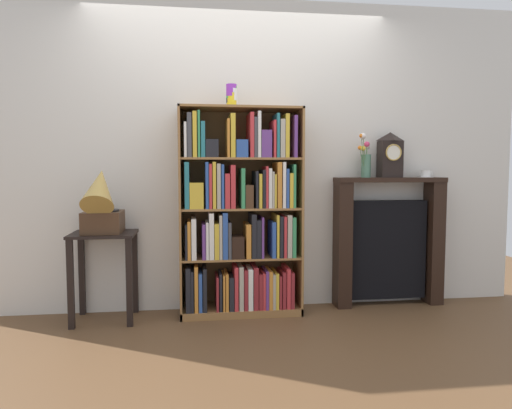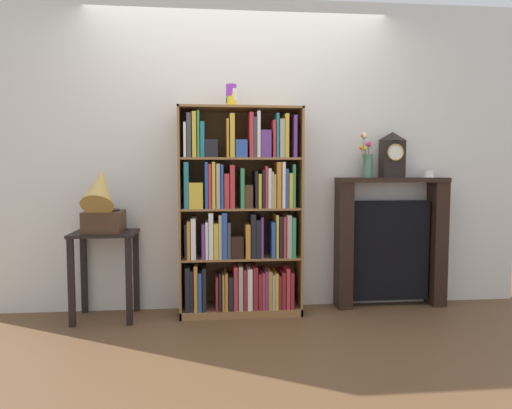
{
  "view_description": "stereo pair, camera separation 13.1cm",
  "coord_description": "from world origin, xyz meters",
  "views": [
    {
      "loc": [
        -0.38,
        -3.69,
        1.19
      ],
      "look_at": [
        0.13,
        0.07,
        0.9
      ],
      "focal_mm": 32.67,
      "sensor_mm": 36.0,
      "label": 1
    },
    {
      "loc": [
        -0.25,
        -3.7,
        1.19
      ],
      "look_at": [
        0.13,
        0.07,
        0.9
      ],
      "focal_mm": 32.67,
      "sensor_mm": 36.0,
      "label": 2
    }
  ],
  "objects": [
    {
      "name": "ground_plane",
      "position": [
        0.0,
        0.0,
        -0.01
      ],
      "size": [
        7.76,
        6.4,
        0.02
      ],
      "primitive_type": "cube",
      "color": "brown"
    },
    {
      "name": "bookshelf",
      "position": [
        0.0,
        0.06,
        0.77
      ],
      "size": [
        0.98,
        0.34,
        1.68
      ],
      "color": "olive",
      "rests_on": "ground"
    },
    {
      "name": "mantel_clock",
      "position": [
        1.3,
        0.13,
        1.31
      ],
      "size": [
        0.19,
        0.15,
        0.39
      ],
      "color": "black",
      "rests_on": "fireplace_mantel"
    },
    {
      "name": "teacup_with_saucer",
      "position": [
        1.63,
        0.14,
        1.14
      ],
      "size": [
        0.14,
        0.13,
        0.06
      ],
      "color": "white",
      "rests_on": "fireplace_mantel"
    },
    {
      "name": "side_table_left",
      "position": [
        -1.08,
        0.03,
        0.5
      ],
      "size": [
        0.49,
        0.42,
        0.69
      ],
      "color": "black",
      "rests_on": "ground"
    },
    {
      "name": "flower_vase",
      "position": [
        1.08,
        0.13,
        1.27
      ],
      "size": [
        0.14,
        0.16,
        0.37
      ],
      "color": "#4C7A60",
      "rests_on": "fireplace_mantel"
    },
    {
      "name": "wall_back",
      "position": [
        0.11,
        0.28,
        1.3
      ],
      "size": [
        4.76,
        0.08,
        2.6
      ],
      "primitive_type": "cube",
      "color": "silver",
      "rests_on": "ground"
    },
    {
      "name": "cup_stack",
      "position": [
        -0.07,
        0.06,
        1.77
      ],
      "size": [
        0.09,
        0.09,
        0.18
      ],
      "color": "white",
      "rests_on": "bookshelf"
    },
    {
      "name": "gramophone",
      "position": [
        -1.08,
        -0.03,
        0.93
      ],
      "size": [
        0.29,
        0.48,
        0.56
      ],
      "color": "#472D1C",
      "rests_on": "side_table_left"
    },
    {
      "name": "fireplace_mantel",
      "position": [
        1.3,
        0.15,
        0.55
      ],
      "size": [
        0.95,
        0.21,
        1.12
      ],
      "color": "black",
      "rests_on": "ground"
    }
  ]
}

